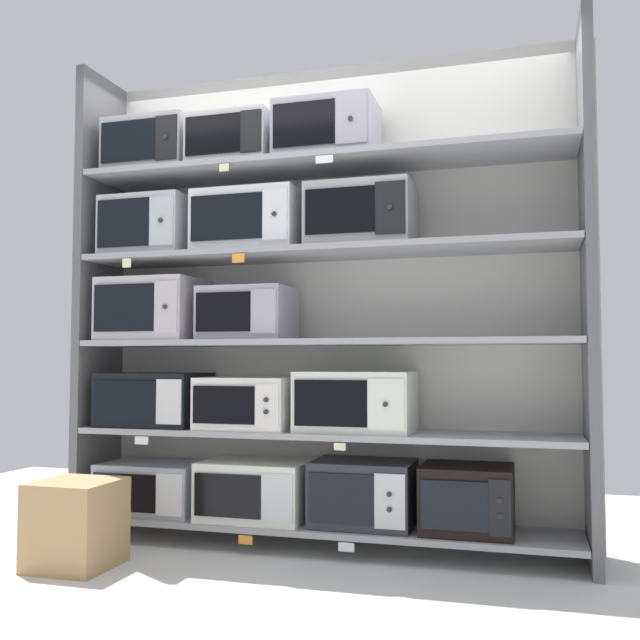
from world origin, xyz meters
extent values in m
cube|color=silver|center=(0.00, -1.00, -0.01)|extent=(6.54, 6.00, 0.02)
cube|color=beige|center=(0.00, 0.24, 1.28)|extent=(2.74, 0.04, 2.56)
cube|color=#5B5B5E|center=(-1.30, 0.00, 1.28)|extent=(0.05, 0.43, 2.56)
cube|color=#5B5B5E|center=(1.30, 0.00, 1.28)|extent=(0.05, 0.43, 2.56)
cube|color=#99999E|center=(0.00, 0.00, 0.12)|extent=(2.54, 0.43, 0.03)
cube|color=#979FAB|center=(-0.94, 0.00, 0.26)|extent=(0.55, 0.37, 0.26)
cube|color=black|center=(-1.00, -0.19, 0.26)|extent=(0.37, 0.01, 0.19)
cube|color=silver|center=(-0.75, -0.19, 0.26)|extent=(0.15, 0.01, 0.21)
cube|color=silver|center=(-0.34, 0.00, 0.28)|extent=(0.55, 0.40, 0.30)
cube|color=black|center=(-0.42, -0.21, 0.28)|extent=(0.36, 0.01, 0.21)
cube|color=silver|center=(-0.16, -0.21, 0.28)|extent=(0.16, 0.01, 0.24)
cube|color=#292932|center=(0.23, 0.00, 0.29)|extent=(0.50, 0.36, 0.32)
cube|color=black|center=(0.16, -0.18, 0.29)|extent=(0.32, 0.01, 0.24)
cube|color=silver|center=(0.39, -0.18, 0.29)|extent=(0.15, 0.01, 0.26)
cylinder|color=#262628|center=(0.39, -0.19, 0.26)|extent=(0.02, 0.01, 0.02)
cylinder|color=#262628|center=(0.39, -0.19, 0.33)|extent=(0.02, 0.01, 0.02)
cube|color=black|center=(0.73, 0.00, 0.29)|extent=(0.43, 0.36, 0.32)
cube|color=black|center=(0.69, -0.19, 0.29)|extent=(0.31, 0.01, 0.22)
cube|color=black|center=(0.89, -0.19, 0.29)|extent=(0.10, 0.01, 0.25)
cylinder|color=#262628|center=(0.89, -0.20, 0.26)|extent=(0.02, 0.01, 0.02)
cylinder|color=#262628|center=(0.89, -0.20, 0.32)|extent=(0.02, 0.01, 0.02)
cube|color=orange|center=(-0.31, -0.22, 0.08)|extent=(0.07, 0.00, 0.04)
cube|color=white|center=(0.19, -0.22, 0.08)|extent=(0.08, 0.00, 0.04)
cube|color=#99999E|center=(0.00, 0.00, 0.58)|extent=(2.54, 0.43, 0.03)
cube|color=black|center=(-0.94, 0.00, 0.74)|extent=(0.54, 0.38, 0.29)
cube|color=black|center=(-1.00, -0.20, 0.74)|extent=(0.37, 0.01, 0.21)
cube|color=silver|center=(-0.75, -0.20, 0.74)|extent=(0.14, 0.01, 0.23)
cube|color=silver|center=(-0.38, 0.00, 0.73)|extent=(0.48, 0.41, 0.27)
cube|color=black|center=(-0.44, -0.21, 0.73)|extent=(0.33, 0.01, 0.19)
cube|color=silver|center=(-0.21, -0.21, 0.73)|extent=(0.12, 0.01, 0.21)
cylinder|color=#262628|center=(-0.21, -0.22, 0.70)|extent=(0.02, 0.01, 0.02)
cylinder|color=#262628|center=(-0.21, -0.22, 0.76)|extent=(0.02, 0.01, 0.02)
cube|color=silver|center=(0.19, 0.00, 0.74)|extent=(0.57, 0.36, 0.30)
cube|color=black|center=(0.11, -0.19, 0.74)|extent=(0.36, 0.01, 0.22)
cube|color=silver|center=(0.38, -0.19, 0.74)|extent=(0.18, 0.01, 0.24)
cylinder|color=#262628|center=(0.38, -0.20, 0.74)|extent=(0.02, 0.01, 0.02)
cube|color=white|center=(-0.89, -0.22, 0.54)|extent=(0.08, 0.00, 0.04)
cube|color=beige|center=(0.16, -0.22, 0.54)|extent=(0.06, 0.00, 0.03)
cube|color=#99999E|center=(0.00, 0.00, 1.04)|extent=(2.54, 0.43, 0.03)
cube|color=#BAB2BB|center=(-0.95, 0.00, 1.23)|extent=(0.52, 0.40, 0.34)
cube|color=black|center=(-1.01, -0.21, 1.23)|extent=(0.36, 0.01, 0.25)
cube|color=#BAB2BB|center=(-0.77, -0.21, 1.23)|extent=(0.13, 0.01, 0.27)
cylinder|color=#262628|center=(-0.77, -0.22, 1.23)|extent=(0.02, 0.01, 0.02)
cube|color=#A49DAC|center=(-0.40, 0.00, 1.20)|extent=(0.46, 0.34, 0.28)
cube|color=black|center=(-0.46, -0.17, 1.20)|extent=(0.30, 0.01, 0.20)
cube|color=#A49DAC|center=(-0.24, -0.17, 1.20)|extent=(0.13, 0.01, 0.22)
cube|color=#99999E|center=(0.00, 0.00, 1.50)|extent=(2.54, 0.43, 0.03)
cube|color=#B1B7BB|center=(-0.97, 0.00, 1.68)|extent=(0.48, 0.36, 0.32)
cube|color=black|center=(-1.04, -0.19, 1.68)|extent=(0.31, 0.01, 0.26)
cube|color=#B1B7BB|center=(-0.81, -0.19, 1.68)|extent=(0.14, 0.01, 0.26)
cylinder|color=#262628|center=(-0.81, -0.19, 1.68)|extent=(0.02, 0.01, 0.02)
cube|color=silver|center=(-0.39, 0.00, 1.68)|extent=(0.56, 0.34, 0.33)
cube|color=black|center=(-0.45, -0.18, 1.68)|extent=(0.39, 0.01, 0.24)
cube|color=silver|center=(-0.19, -0.17, 1.68)|extent=(0.13, 0.01, 0.26)
cylinder|color=#262628|center=(-0.19, -0.18, 1.68)|extent=(0.02, 0.01, 0.02)
cube|color=#9E9FA2|center=(0.22, 0.00, 1.68)|extent=(0.53, 0.36, 0.32)
cube|color=black|center=(0.15, -0.18, 1.68)|extent=(0.35, 0.01, 0.23)
cube|color=black|center=(0.40, -0.18, 1.68)|extent=(0.15, 0.01, 0.26)
cylinder|color=#262628|center=(0.40, -0.19, 1.68)|extent=(0.02, 0.01, 0.02)
cube|color=beige|center=(-0.99, -0.22, 1.46)|extent=(0.05, 0.00, 0.05)
cube|color=orange|center=(-0.36, -0.22, 1.46)|extent=(0.07, 0.00, 0.05)
cube|color=#99999E|center=(0.00, 0.00, 1.97)|extent=(2.54, 0.43, 0.03)
cube|color=#A5A1AA|center=(-0.97, 0.00, 2.13)|extent=(0.48, 0.32, 0.30)
cube|color=black|center=(-1.03, -0.17, 2.13)|extent=(0.33, 0.01, 0.22)
cube|color=black|center=(-0.80, -0.17, 2.13)|extent=(0.12, 0.01, 0.24)
cylinder|color=#262628|center=(-0.80, -0.17, 2.13)|extent=(0.02, 0.01, 0.02)
cube|color=#B9BEBD|center=(-0.47, 0.00, 2.12)|extent=(0.45, 0.34, 0.27)
cube|color=black|center=(-0.53, -0.18, 2.12)|extent=(0.31, 0.01, 0.20)
cube|color=black|center=(-0.32, -0.18, 2.12)|extent=(0.11, 0.01, 0.22)
cube|color=#A19DAC|center=(0.04, 0.00, 2.13)|extent=(0.51, 0.32, 0.30)
cube|color=black|center=(-0.04, -0.17, 2.13)|extent=(0.33, 0.01, 0.22)
cube|color=#A19DAC|center=(0.21, -0.17, 2.13)|extent=(0.16, 0.01, 0.24)
cylinder|color=#262628|center=(0.21, -0.18, 2.13)|extent=(0.02, 0.01, 0.02)
cube|color=beige|center=(-0.44, -0.22, 1.93)|extent=(0.05, 0.00, 0.04)
cube|color=white|center=(0.09, -0.22, 1.93)|extent=(0.09, 0.00, 0.04)
cube|color=tan|center=(-0.99, -0.62, 0.20)|extent=(0.36, 0.36, 0.39)
camera|label=1|loc=(1.04, -3.55, 0.95)|focal=40.66mm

